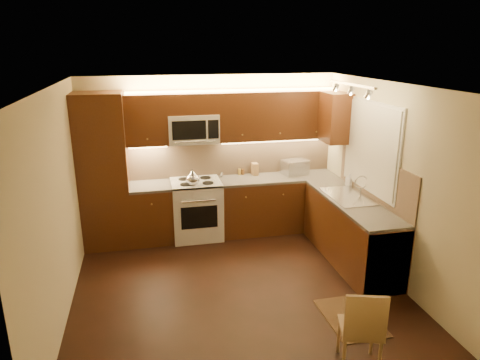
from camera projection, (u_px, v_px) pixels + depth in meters
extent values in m
cube|color=black|center=(238.00, 288.00, 5.51)|extent=(4.00, 4.00, 0.01)
cube|color=beige|center=(237.00, 86.00, 4.77)|extent=(4.00, 4.00, 0.01)
cube|color=#C3B78E|center=(211.00, 155.00, 7.00)|extent=(4.00, 0.01, 2.50)
cube|color=#C3B78E|center=(294.00, 279.00, 3.27)|extent=(4.00, 0.01, 2.50)
cube|color=#C3B78E|center=(57.00, 207.00, 4.72)|extent=(0.01, 4.00, 2.50)
cube|color=#C3B78E|center=(391.00, 183.00, 5.55)|extent=(0.01, 4.00, 2.50)
cube|color=#40220D|center=(103.00, 172.00, 6.41)|extent=(0.70, 0.60, 2.30)
cube|color=#40220D|center=(152.00, 214.00, 6.76)|extent=(0.62, 0.60, 0.86)
cube|color=#3A3835|center=(150.00, 186.00, 6.63)|extent=(0.62, 0.60, 0.04)
cube|color=#40220D|center=(278.00, 204.00, 7.18)|extent=(1.92, 0.60, 0.86)
cube|color=#3A3835|center=(278.00, 178.00, 7.05)|extent=(1.92, 0.60, 0.04)
cube|color=#40220D|center=(350.00, 232.00, 6.10)|extent=(0.60, 2.00, 0.86)
cube|color=#3A3835|center=(353.00, 202.00, 5.97)|extent=(0.60, 2.00, 0.04)
cube|color=silver|center=(376.00, 254.00, 5.45)|extent=(0.58, 0.60, 0.84)
cube|color=tan|center=(233.00, 157.00, 7.08)|extent=(3.30, 0.02, 0.60)
cube|color=tan|center=(374.00, 178.00, 5.94)|extent=(0.02, 2.00, 0.60)
cube|color=#40220D|center=(146.00, 120.00, 6.45)|extent=(0.62, 0.35, 0.75)
cube|color=#40220D|center=(278.00, 115.00, 6.87)|extent=(1.92, 0.35, 0.75)
cube|color=#40220D|center=(192.00, 103.00, 6.53)|extent=(0.76, 0.35, 0.31)
cube|color=#40220D|center=(335.00, 118.00, 6.64)|extent=(0.35, 0.50, 0.75)
cube|color=silver|center=(371.00, 147.00, 5.96)|extent=(0.03, 1.44, 1.24)
cube|color=silver|center=(370.00, 147.00, 5.95)|extent=(0.02, 1.36, 1.16)
cube|color=silver|center=(352.00, 84.00, 5.47)|extent=(0.04, 1.20, 0.03)
cube|color=silver|center=(295.00, 167.00, 7.15)|extent=(0.44, 0.37, 0.24)
cube|color=olive|center=(255.00, 169.00, 7.12)|extent=(0.09, 0.15, 0.19)
cylinder|color=silver|center=(222.00, 175.00, 6.99)|extent=(0.05, 0.05, 0.09)
cylinder|color=brown|center=(243.00, 172.00, 7.14)|extent=(0.06, 0.06, 0.09)
cylinder|color=silver|center=(222.00, 175.00, 6.98)|extent=(0.06, 0.06, 0.09)
cylinder|color=olive|center=(239.00, 172.00, 7.13)|extent=(0.05, 0.05, 0.10)
imported|color=white|center=(349.00, 180.00, 6.57)|extent=(0.11, 0.11, 0.18)
cube|color=black|center=(351.00, 318.00, 4.89)|extent=(0.57, 0.84, 0.01)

